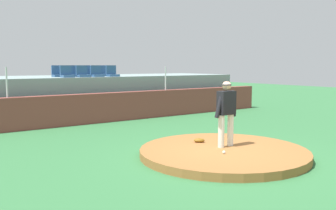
{
  "coord_description": "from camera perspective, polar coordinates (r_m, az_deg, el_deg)",
  "views": [
    {
      "loc": [
        -6.36,
        -6.42,
        2.28
      ],
      "look_at": [
        0.0,
        2.39,
        1.09
      ],
      "focal_mm": 38.54,
      "sensor_mm": 36.0,
      "label": 1
    }
  ],
  "objects": [
    {
      "name": "stadium_chair_1",
      "position": [
        15.75,
        -13.38,
        4.88
      ],
      "size": [
        0.48,
        0.44,
        0.5
      ],
      "rotation": [
        0.0,
        0.0,
        3.14
      ],
      "color": "#2D527D",
      "rests_on": "bleacher_platform"
    },
    {
      "name": "ground_plane",
      "position": [
        9.32,
        8.73,
        -8.0
      ],
      "size": [
        60.0,
        60.0,
        0.0
      ],
      "primitive_type": "plane",
      "color": "#33713E"
    },
    {
      "name": "stadium_chair_2",
      "position": [
        16.03,
        -11.21,
        4.95
      ],
      "size": [
        0.48,
        0.44,
        0.5
      ],
      "rotation": [
        0.0,
        0.0,
        3.14
      ],
      "color": "#2D527D",
      "rests_on": "bleacher_platform"
    },
    {
      "name": "stadium_chair_4",
      "position": [
        16.35,
        -17.01,
        4.82
      ],
      "size": [
        0.48,
        0.44,
        0.5
      ],
      "rotation": [
        0.0,
        0.0,
        3.14
      ],
      "color": "#2D527D",
      "rests_on": "bleacher_platform"
    },
    {
      "name": "stadium_chair_6",
      "position": [
        16.84,
        -12.42,
        4.98
      ],
      "size": [
        0.48,
        0.44,
        0.5
      ],
      "rotation": [
        0.0,
        0.0,
        3.14
      ],
      "color": "#2D527D",
      "rests_on": "bleacher_platform"
    },
    {
      "name": "fence_post_left",
      "position": [
        13.55,
        -24.16,
        3.3
      ],
      "size": [
        0.06,
        0.06,
        1.06
      ],
      "primitive_type": "cylinder",
      "color": "silver",
      "rests_on": "brick_barrier"
    },
    {
      "name": "fielding_glove",
      "position": [
        9.95,
        4.96,
        -5.58
      ],
      "size": [
        0.36,
        0.33,
        0.11
      ],
      "primitive_type": "ellipsoid",
      "rotation": [
        0.0,
        0.0,
        5.73
      ],
      "color": "brown",
      "rests_on": "pitchers_mound"
    },
    {
      "name": "baseball",
      "position": [
        8.75,
        8.84,
        -7.4
      ],
      "size": [
        0.07,
        0.07,
        0.07
      ],
      "primitive_type": "sphere",
      "color": "white",
      "rests_on": "pitchers_mound"
    },
    {
      "name": "stadium_chair_3",
      "position": [
        16.36,
        -8.85,
        5.02
      ],
      "size": [
        0.48,
        0.44,
        0.5
      ],
      "rotation": [
        0.0,
        0.0,
        3.14
      ],
      "color": "#2D527D",
      "rests_on": "bleacher_platform"
    },
    {
      "name": "pitchers_mound",
      "position": [
        9.3,
        8.74,
        -7.43
      ],
      "size": [
        4.23,
        4.23,
        0.19
      ],
      "primitive_type": "cylinder",
      "color": "#976132",
      "rests_on": "ground_plane"
    },
    {
      "name": "fence_post_right",
      "position": [
        16.28,
        -0.4,
        4.25
      ],
      "size": [
        0.06,
        0.06,
        1.06
      ],
      "primitive_type": "cylinder",
      "color": "silver",
      "rests_on": "brick_barrier"
    },
    {
      "name": "stadium_chair_0",
      "position": [
        15.5,
        -15.73,
        4.79
      ],
      "size": [
        0.48,
        0.44,
        0.5
      ],
      "rotation": [
        0.0,
        0.0,
        3.14
      ],
      "color": "#2D527D",
      "rests_on": "bleacher_platform"
    },
    {
      "name": "stadium_chair_7",
      "position": [
        17.15,
        -10.28,
        5.05
      ],
      "size": [
        0.48,
        0.44,
        0.5
      ],
      "rotation": [
        0.0,
        0.0,
        3.14
      ],
      "color": "#2D527D",
      "rests_on": "bleacher_platform"
    },
    {
      "name": "pitcher",
      "position": [
        9.37,
        9.2,
        -0.51
      ],
      "size": [
        0.74,
        0.27,
        1.72
      ],
      "rotation": [
        0.0,
        0.0,
        0.02
      ],
      "color": "silver",
      "rests_on": "pitchers_mound"
    },
    {
      "name": "brick_barrier",
      "position": [
        14.81,
        -10.12,
        -0.4
      ],
      "size": [
        17.29,
        0.4,
        1.18
      ],
      "primitive_type": "cube",
      "color": "brown",
      "rests_on": "ground_plane"
    },
    {
      "name": "stadium_chair_5",
      "position": [
        16.61,
        -14.58,
        4.91
      ],
      "size": [
        0.48,
        0.44,
        0.5
      ],
      "rotation": [
        0.0,
        0.0,
        3.14
      ],
      "color": "#2D527D",
      "rests_on": "bleacher_platform"
    },
    {
      "name": "bleacher_platform",
      "position": [
        17.42,
        -14.27,
        1.5
      ],
      "size": [
        15.89,
        4.24,
        1.79
      ],
      "primitive_type": "cube",
      "color": "#839999",
      "rests_on": "ground_plane"
    }
  ]
}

